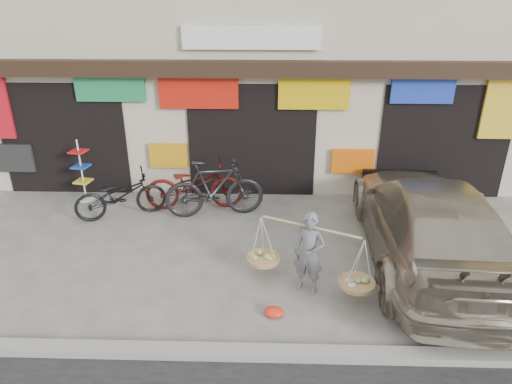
{
  "coord_description": "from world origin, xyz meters",
  "views": [
    {
      "loc": [
        0.4,
        -6.83,
        4.64
      ],
      "look_at": [
        0.17,
        0.9,
        1.2
      ],
      "focal_mm": 32.0,
      "sensor_mm": 36.0,
      "label": 1
    }
  ],
  "objects_px": {
    "street_vendor": "(309,257)",
    "bike_2": "(194,185)",
    "suv": "(429,221)",
    "display_rack": "(82,176)",
    "bike_0": "(120,195)",
    "bike_1": "(214,189)"
  },
  "relations": [
    {
      "from": "bike_2",
      "to": "suv",
      "type": "relative_size",
      "value": 0.4
    },
    {
      "from": "street_vendor",
      "to": "bike_0",
      "type": "bearing_deg",
      "value": 170.92
    },
    {
      "from": "suv",
      "to": "display_rack",
      "type": "bearing_deg",
      "value": -15.27
    },
    {
      "from": "street_vendor",
      "to": "bike_1",
      "type": "distance_m",
      "value": 3.3
    },
    {
      "from": "bike_1",
      "to": "suv",
      "type": "relative_size",
      "value": 0.39
    },
    {
      "from": "bike_2",
      "to": "suv",
      "type": "distance_m",
      "value": 5.04
    },
    {
      "from": "bike_2",
      "to": "street_vendor",
      "type": "bearing_deg",
      "value": -149.33
    },
    {
      "from": "bike_0",
      "to": "suv",
      "type": "distance_m",
      "value": 6.37
    },
    {
      "from": "suv",
      "to": "bike_0",
      "type": "bearing_deg",
      "value": -11.07
    },
    {
      "from": "bike_1",
      "to": "bike_2",
      "type": "xyz_separation_m",
      "value": [
        -0.5,
        0.37,
        -0.07
      ]
    },
    {
      "from": "bike_0",
      "to": "display_rack",
      "type": "relative_size",
      "value": 1.31
    },
    {
      "from": "display_rack",
      "to": "street_vendor",
      "type": "bearing_deg",
      "value": -34.57
    },
    {
      "from": "street_vendor",
      "to": "bike_0",
      "type": "height_order",
      "value": "street_vendor"
    },
    {
      "from": "suv",
      "to": "bike_2",
      "type": "bearing_deg",
      "value": -20.76
    },
    {
      "from": "street_vendor",
      "to": "bike_2",
      "type": "relative_size",
      "value": 0.93
    },
    {
      "from": "bike_1",
      "to": "suv",
      "type": "height_order",
      "value": "suv"
    },
    {
      "from": "bike_2",
      "to": "bike_1",
      "type": "bearing_deg",
      "value": -132.8
    },
    {
      "from": "bike_0",
      "to": "suv",
      "type": "bearing_deg",
      "value": -127.2
    },
    {
      "from": "street_vendor",
      "to": "suv",
      "type": "height_order",
      "value": "suv"
    },
    {
      "from": "street_vendor",
      "to": "bike_0",
      "type": "distance_m",
      "value": 4.71
    },
    {
      "from": "street_vendor",
      "to": "display_rack",
      "type": "bearing_deg",
      "value": 170.13
    },
    {
      "from": "street_vendor",
      "to": "bike_2",
      "type": "xyz_separation_m",
      "value": [
        -2.35,
        3.09,
        -0.07
      ]
    }
  ]
}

